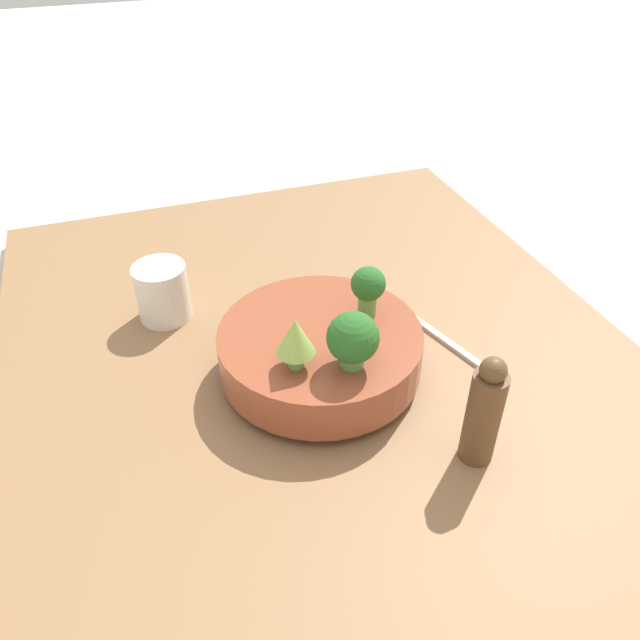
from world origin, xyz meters
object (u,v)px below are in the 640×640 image
pepper_mill (484,412)px  fork (450,344)px  cup (162,292)px  bowl (320,351)px

pepper_mill → fork: (0.19, -0.07, -0.07)m
cup → fork: 0.44m
bowl → cup: bearing=41.4°
pepper_mill → fork: bearing=-20.5°
cup → pepper_mill: 0.51m
bowl → pepper_mill: bearing=-147.1°
bowl → pepper_mill: size_ratio=1.80×
cup → fork: (-0.21, -0.38, -0.04)m
cup → pepper_mill: size_ratio=0.59×
fork → cup: bearing=61.1°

